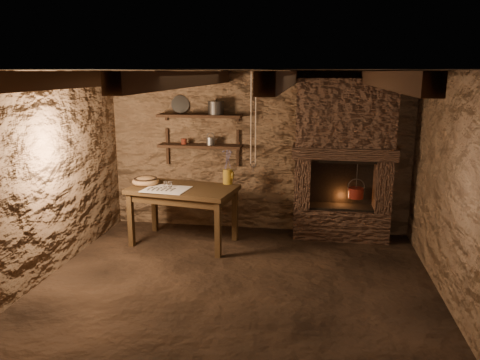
% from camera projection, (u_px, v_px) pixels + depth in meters
% --- Properties ---
extents(floor, '(4.50, 4.50, 0.00)m').
position_uv_depth(floor, '(237.00, 284.00, 5.38)').
color(floor, black).
rests_on(floor, ground).
extents(back_wall, '(4.50, 0.04, 2.40)m').
position_uv_depth(back_wall, '(258.00, 152.00, 7.04)').
color(back_wall, '#4E3624').
rests_on(back_wall, floor).
extents(front_wall, '(4.50, 0.04, 2.40)m').
position_uv_depth(front_wall, '(189.00, 250.00, 3.19)').
color(front_wall, '#4E3624').
rests_on(front_wall, floor).
extents(left_wall, '(0.04, 4.00, 2.40)m').
position_uv_depth(left_wall, '(46.00, 176.00, 5.45)').
color(left_wall, '#4E3624').
rests_on(left_wall, floor).
extents(right_wall, '(0.04, 4.00, 2.40)m').
position_uv_depth(right_wall, '(453.00, 190.00, 4.77)').
color(right_wall, '#4E3624').
rests_on(right_wall, floor).
extents(ceiling, '(4.50, 4.00, 0.04)m').
position_uv_depth(ceiling, '(236.00, 70.00, 4.84)').
color(ceiling, black).
rests_on(ceiling, back_wall).
extents(beam_far_left, '(0.14, 3.95, 0.16)m').
position_uv_depth(beam_far_left, '(100.00, 79.00, 5.09)').
color(beam_far_left, black).
rests_on(beam_far_left, ceiling).
extents(beam_mid_left, '(0.14, 3.95, 0.16)m').
position_uv_depth(beam_mid_left, '(190.00, 79.00, 4.94)').
color(beam_mid_left, black).
rests_on(beam_mid_left, ceiling).
extents(beam_mid_right, '(0.14, 3.95, 0.16)m').
position_uv_depth(beam_mid_right, '(284.00, 79.00, 4.79)').
color(beam_mid_right, black).
rests_on(beam_mid_right, ceiling).
extents(beam_far_right, '(0.14, 3.95, 0.16)m').
position_uv_depth(beam_far_right, '(385.00, 79.00, 4.64)').
color(beam_far_right, black).
rests_on(beam_far_right, ceiling).
extents(shelf_lower, '(1.25, 0.30, 0.04)m').
position_uv_depth(shelf_lower, '(200.00, 146.00, 6.99)').
color(shelf_lower, black).
rests_on(shelf_lower, back_wall).
extents(shelf_upper, '(1.25, 0.30, 0.04)m').
position_uv_depth(shelf_upper, '(200.00, 116.00, 6.89)').
color(shelf_upper, black).
rests_on(shelf_upper, back_wall).
extents(hearth, '(1.43, 0.51, 2.30)m').
position_uv_depth(hearth, '(343.00, 155.00, 6.62)').
color(hearth, '#3D281E').
rests_on(hearth, floor).
extents(work_table, '(1.55, 1.05, 0.82)m').
position_uv_depth(work_table, '(184.00, 213.00, 6.57)').
color(work_table, '#322211').
rests_on(work_table, floor).
extents(linen_cloth, '(0.64, 0.54, 0.01)m').
position_uv_depth(linen_cloth, '(166.00, 189.00, 6.35)').
color(linen_cloth, silver).
rests_on(linen_cloth, work_table).
extents(pewter_cutlery_row, '(0.51, 0.25, 0.01)m').
position_uv_depth(pewter_cutlery_row, '(166.00, 189.00, 6.33)').
color(pewter_cutlery_row, gray).
rests_on(pewter_cutlery_row, linen_cloth).
extents(drinking_glasses, '(0.19, 0.06, 0.08)m').
position_uv_depth(drinking_glasses, '(170.00, 184.00, 6.45)').
color(drinking_glasses, white).
rests_on(drinking_glasses, linen_cloth).
extents(stoneware_jug, '(0.16, 0.15, 0.49)m').
position_uv_depth(stoneware_jug, '(228.00, 169.00, 6.63)').
color(stoneware_jug, '#A87E20').
rests_on(stoneware_jug, work_table).
extents(wooden_bowl, '(0.46, 0.46, 0.14)m').
position_uv_depth(wooden_bowl, '(146.00, 181.00, 6.63)').
color(wooden_bowl, '#A37646').
rests_on(wooden_bowl, work_table).
extents(iron_stockpot, '(0.29, 0.29, 0.17)m').
position_uv_depth(iron_stockpot, '(216.00, 109.00, 6.82)').
color(iron_stockpot, '#302D2A').
rests_on(iron_stockpot, shelf_upper).
extents(tin_pan, '(0.29, 0.21, 0.27)m').
position_uv_depth(tin_pan, '(180.00, 104.00, 6.99)').
color(tin_pan, gray).
rests_on(tin_pan, shelf_upper).
extents(small_kettle, '(0.19, 0.16, 0.18)m').
position_uv_depth(small_kettle, '(211.00, 141.00, 6.95)').
color(small_kettle, gray).
rests_on(small_kettle, shelf_lower).
extents(rusty_tin, '(0.09, 0.09, 0.08)m').
position_uv_depth(rusty_tin, '(184.00, 141.00, 7.01)').
color(rusty_tin, '#601E13').
rests_on(rusty_tin, shelf_lower).
extents(red_pot, '(0.25, 0.25, 0.54)m').
position_uv_depth(red_pot, '(356.00, 192.00, 6.66)').
color(red_pot, maroon).
rests_on(red_pot, hearth).
extents(hanging_ropes, '(0.08, 0.08, 1.20)m').
position_uv_depth(hanging_ropes, '(253.00, 118.00, 5.98)').
color(hanging_ropes, beige).
rests_on(hanging_ropes, ceiling).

